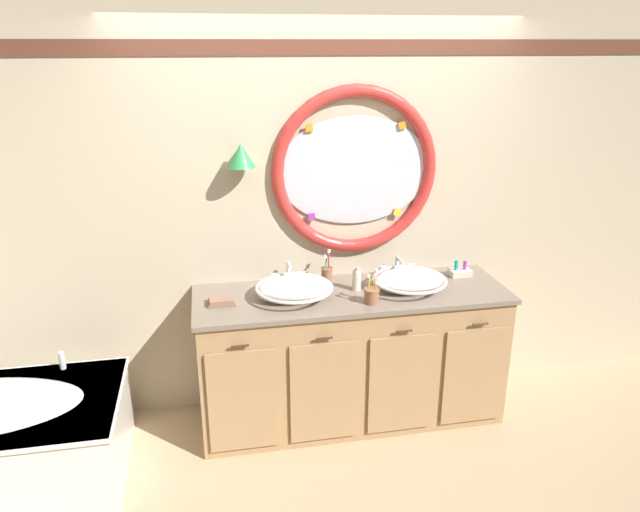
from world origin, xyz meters
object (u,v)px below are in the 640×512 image
sink_basin_left (294,288)px  folded_hand_towel (222,301)px  toothbrush_holder_left (327,274)px  toiletry_basket (460,272)px  toothbrush_holder_right (372,295)px  soap_dispenser (357,280)px  sink_basin_right (410,280)px

sink_basin_left → folded_hand_towel: sink_basin_left is taller
toothbrush_holder_left → toiletry_basket: 0.89m
toothbrush_holder_left → toiletry_basket: (0.89, -0.06, -0.03)m
sink_basin_left → folded_hand_towel: size_ratio=3.00×
toothbrush_holder_left → folded_hand_towel: bearing=-161.8°
toothbrush_holder_left → toothbrush_holder_right: bearing=-62.8°
toothbrush_holder_left → soap_dispenser: (0.15, -0.17, 0.01)m
toiletry_basket → folded_hand_towel: bearing=-174.1°
sink_basin_right → toothbrush_holder_left: size_ratio=2.10×
sink_basin_right → toothbrush_holder_left: toothbrush_holder_left is taller
sink_basin_left → folded_hand_towel: bearing=-179.9°
sink_basin_left → soap_dispenser: bearing=8.1°
sink_basin_right → folded_hand_towel: size_ratio=2.97×
folded_hand_towel → toiletry_basket: (1.57, 0.16, 0.01)m
toothbrush_holder_right → folded_hand_towel: 0.89m
sink_basin_left → sink_basin_right: sink_basin_left is taller
sink_basin_right → folded_hand_towel: (-1.16, -0.00, -0.05)m
toothbrush_holder_right → soap_dispenser: 0.21m
sink_basin_left → toiletry_basket: 1.15m
sink_basin_left → toiletry_basket: sink_basin_left is taller
sink_basin_left → toothbrush_holder_left: bearing=42.2°
sink_basin_left → toiletry_basket: bearing=8.1°
folded_hand_towel → sink_basin_left: bearing=0.1°
toothbrush_holder_left → folded_hand_towel: (-0.68, -0.22, -0.04)m
toothbrush_holder_right → toothbrush_holder_left: bearing=117.2°
sink_basin_left → toiletry_basket: size_ratio=3.43×
folded_hand_towel → toiletry_basket: size_ratio=1.15×
soap_dispenser → toothbrush_holder_right: bearing=-79.6°
sink_basin_right → sink_basin_left: bearing=180.0°
toothbrush_holder_right → toiletry_basket: (0.70, 0.31, -0.02)m
soap_dispenser → toothbrush_holder_left: bearing=133.0°
sink_basin_right → toothbrush_holder_right: bearing=-152.0°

